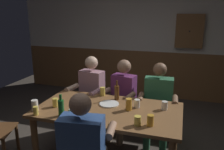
{
  "coord_description": "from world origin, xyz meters",
  "views": [
    {
      "loc": [
        0.84,
        -2.5,
        1.93
      ],
      "look_at": [
        0.0,
        0.19,
        1.16
      ],
      "focal_mm": 36.92,
      "sensor_mm": 36.0,
      "label": 1
    }
  ],
  "objects": [
    {
      "name": "person_1",
      "position": [
        -0.01,
        0.74,
        0.68
      ],
      "size": [
        0.54,
        0.56,
        1.23
      ],
      "rotation": [
        0.0,
        0.0,
        2.94
      ],
      "color": "#6B2D66",
      "rests_on": "ground_plane"
    },
    {
      "name": "bottle_0",
      "position": [
        0.02,
        0.36,
        0.87
      ],
      "size": [
        0.06,
        0.06,
        0.27
      ],
      "color": "#593314",
      "rests_on": "dining_table"
    },
    {
      "name": "bottle_1",
      "position": [
        -0.45,
        -0.33,
        0.87
      ],
      "size": [
        0.07,
        0.07,
        0.26
      ],
      "color": "#195923",
      "rests_on": "dining_table"
    },
    {
      "name": "pint_glass_4",
      "position": [
        0.44,
        -0.29,
        0.81
      ],
      "size": [
        0.08,
        0.08,
        0.11
      ],
      "primitive_type": "cylinder",
      "color": "#E5C64C",
      "rests_on": "dining_table"
    },
    {
      "name": "back_wall_wainscot",
      "position": [
        0.0,
        2.76,
        0.53
      ],
      "size": [
        6.11,
        0.12,
        1.06
      ],
      "primitive_type": "cube",
      "color": "brown",
      "rests_on": "ground_plane"
    },
    {
      "name": "pint_glass_2",
      "position": [
        0.26,
        0.07,
        0.84
      ],
      "size": [
        0.08,
        0.08,
        0.15
      ],
      "primitive_type": "cylinder",
      "color": "gold",
      "rests_on": "dining_table"
    },
    {
      "name": "wall_dart_cabinet",
      "position": [
        0.93,
        2.63,
        1.54
      ],
      "size": [
        0.56,
        0.15,
        0.7
      ],
      "color": "brown"
    },
    {
      "name": "condiment_caddy",
      "position": [
        -0.34,
        -0.19,
        0.79
      ],
      "size": [
        0.14,
        0.1,
        0.05
      ],
      "primitive_type": "cube",
      "color": "#B2B7BC",
      "rests_on": "dining_table"
    },
    {
      "name": "pint_glass_5",
      "position": [
        0.34,
        0.17,
        0.82
      ],
      "size": [
        0.07,
        0.07,
        0.11
      ],
      "primitive_type": "cylinder",
      "color": "white",
      "rests_on": "dining_table"
    },
    {
      "name": "person_0",
      "position": [
        -0.55,
        0.74,
        0.68
      ],
      "size": [
        0.57,
        0.55,
        1.26
      ],
      "rotation": [
        0.0,
        0.0,
        2.96
      ],
      "color": "#B78493",
      "rests_on": "ground_plane"
    },
    {
      "name": "dining_table",
      "position": [
        0.0,
        0.03,
        0.66
      ],
      "size": [
        1.79,
        0.97,
        0.76
      ],
      "color": "brown",
      "rests_on": "ground_plane"
    },
    {
      "name": "pint_glass_7",
      "position": [
        -0.22,
        0.45,
        0.82
      ],
      "size": [
        0.07,
        0.07,
        0.13
      ],
      "primitive_type": "cylinder",
      "color": "#E5C64C",
      "rests_on": "dining_table"
    },
    {
      "name": "pint_glass_0",
      "position": [
        -0.83,
        -0.29,
        0.83
      ],
      "size": [
        0.08,
        0.08,
        0.14
      ],
      "primitive_type": "cylinder",
      "color": "white",
      "rests_on": "dining_table"
    },
    {
      "name": "pint_glass_6",
      "position": [
        0.67,
        0.21,
        0.81
      ],
      "size": [
        0.08,
        0.08,
        0.11
      ],
      "primitive_type": "cylinder",
      "color": "white",
      "rests_on": "dining_table"
    },
    {
      "name": "pint_glass_1",
      "position": [
        0.57,
        -0.26,
        0.82
      ],
      "size": [
        0.07,
        0.07,
        0.12
      ],
      "primitive_type": "cylinder",
      "color": "gold",
      "rests_on": "dining_table"
    },
    {
      "name": "pint_glass_8",
      "position": [
        -0.66,
        -0.11,
        0.82
      ],
      "size": [
        0.07,
        0.07,
        0.11
      ],
      "primitive_type": "cylinder",
      "color": "#E5C64C",
      "rests_on": "dining_table"
    },
    {
      "name": "back_wall_upper",
      "position": [
        0.0,
        2.76,
        1.74
      ],
      "size": [
        6.11,
        0.12,
        1.36
      ],
      "primitive_type": "cube",
      "color": "beige"
    },
    {
      "name": "person_2",
      "position": [
        0.54,
        0.73,
        0.67
      ],
      "size": [
        0.57,
        0.53,
        1.22
      ],
      "rotation": [
        0.0,
        0.0,
        3.19
      ],
      "color": "#33724C",
      "rests_on": "ground_plane"
    },
    {
      "name": "plate_0",
      "position": [
        -0.03,
        0.16,
        0.77
      ],
      "size": [
        0.26,
        0.26,
        0.01
      ],
      "primitive_type": "cylinder",
      "color": "white",
      "rests_on": "dining_table"
    },
    {
      "name": "person_3",
      "position": [
        -0.01,
        -0.69,
        0.68
      ],
      "size": [
        0.58,
        0.57,
        1.24
      ],
      "rotation": [
        0.0,
        0.0,
        0.13
      ],
      "color": "#2D4C84",
      "rests_on": "ground_plane"
    },
    {
      "name": "pint_glass_3",
      "position": [
        -0.75,
        -0.39,
        0.81
      ],
      "size": [
        0.06,
        0.06,
        0.1
      ],
      "primitive_type": "cylinder",
      "color": "#E5C64C",
      "rests_on": "dining_table"
    }
  ]
}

